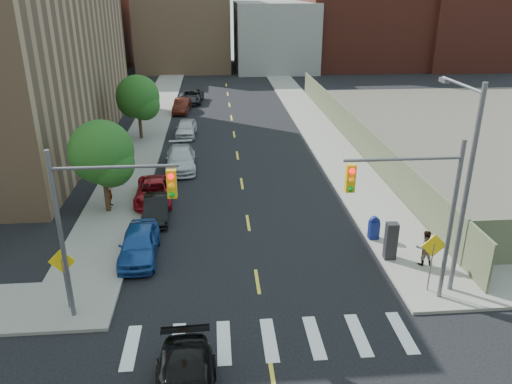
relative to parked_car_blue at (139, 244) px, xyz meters
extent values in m
cube|color=gray|center=(-2.25, 30.88, -0.67)|extent=(3.50, 73.00, 0.15)
cube|color=gray|center=(13.25, 30.88, -0.67)|extent=(3.50, 73.00, 0.15)
cube|color=#5F6849|center=(15.10, 17.38, 0.50)|extent=(0.12, 44.00, 2.50)
cube|color=#592319|center=(-16.50, 59.38, 5.25)|extent=(14.00, 18.00, 12.00)
cube|color=#8C6B4C|center=(-0.50, 61.38, 6.75)|extent=(14.00, 16.00, 15.00)
cube|color=gray|center=(13.50, 59.38, 4.25)|extent=(12.00, 16.00, 10.00)
cube|color=#592319|center=(27.50, 61.38, 7.25)|extent=(18.00, 18.00, 16.00)
cube|color=#592319|center=(43.50, 59.38, 8.25)|extent=(14.00, 16.00, 18.00)
cylinder|color=#59595E|center=(-2.00, -4.62, 2.75)|extent=(0.18, 0.18, 7.00)
cylinder|color=#59595E|center=(0.25, -4.62, 5.55)|extent=(4.50, 0.12, 0.12)
cube|color=#E5A50C|center=(2.20, -4.62, 4.85)|extent=(0.35, 0.30, 1.05)
cylinder|color=#59595E|center=(13.00, -4.62, 2.75)|extent=(0.18, 0.18, 7.00)
cylinder|color=#59595E|center=(10.75, -4.62, 5.55)|extent=(4.50, 0.12, 0.12)
cube|color=#E5A50C|center=(8.80, -4.62, 4.85)|extent=(0.35, 0.30, 1.05)
cylinder|color=#59595E|center=(13.70, -4.12, 3.75)|extent=(0.20, 0.20, 9.00)
cylinder|color=#59595E|center=(13.70, -2.42, 7.85)|extent=(0.12, 3.50, 0.12)
cube|color=#59595E|center=(13.70, -0.82, 7.75)|extent=(0.25, 0.60, 0.18)
cylinder|color=#59595E|center=(-2.30, -4.12, 0.45)|extent=(0.06, 0.06, 2.40)
cube|color=yellow|center=(-2.30, -4.12, 1.55)|extent=(1.06, 0.04, 1.06)
cylinder|color=#59595E|center=(12.70, -4.12, 0.45)|extent=(0.06, 0.06, 2.40)
cube|color=yellow|center=(12.70, -4.12, 1.55)|extent=(1.06, 0.04, 1.06)
cylinder|color=#59595E|center=(-2.30, 9.38, 0.45)|extent=(0.06, 0.06, 2.40)
cube|color=yellow|center=(-2.30, 9.38, 1.55)|extent=(1.06, 0.04, 1.06)
cylinder|color=#332114|center=(-2.50, 5.38, 0.57)|extent=(0.28, 0.28, 2.64)
sphere|color=#134516|center=(-2.50, 5.38, 2.97)|extent=(3.60, 3.60, 3.60)
sphere|color=#134516|center=(-2.00, 5.08, 2.37)|extent=(2.64, 2.64, 2.64)
sphere|color=#134516|center=(-2.90, 5.78, 2.55)|extent=(2.88, 2.88, 2.88)
cylinder|color=#332114|center=(-2.50, 20.38, 0.57)|extent=(0.28, 0.28, 2.64)
sphere|color=#134516|center=(-2.50, 20.38, 2.97)|extent=(3.60, 3.60, 3.60)
sphere|color=#134516|center=(-2.00, 20.08, 2.37)|extent=(2.64, 2.64, 2.64)
sphere|color=#134516|center=(-2.90, 20.78, 2.55)|extent=(2.88, 2.88, 2.88)
imported|color=navy|center=(0.00, 0.00, 0.00)|extent=(1.81, 4.40, 1.49)
imported|color=black|center=(0.39, 4.41, -0.11)|extent=(1.55, 3.92, 1.27)
imported|color=maroon|center=(0.00, 6.84, -0.09)|extent=(2.40, 4.85, 1.32)
imported|color=#B7BBBF|center=(1.30, 12.72, 0.00)|extent=(2.32, 5.23, 1.49)
imported|color=silver|center=(1.30, 21.23, -0.03)|extent=(1.92, 4.30, 1.44)
imported|color=#3F140C|center=(0.49, 30.18, -0.03)|extent=(1.91, 4.45, 1.42)
imported|color=black|center=(1.30, 34.88, -0.04)|extent=(2.77, 5.28, 1.42)
cube|color=navy|center=(11.80, 0.71, -0.11)|extent=(0.53, 0.41, 0.97)
cylinder|color=navy|center=(11.80, 0.71, 0.39)|extent=(0.51, 0.26, 0.50)
cube|color=black|center=(11.95, -1.34, 0.33)|extent=(0.57, 0.47, 1.85)
imported|color=gray|center=(-2.50, 5.99, 0.38)|extent=(0.52, 0.74, 1.96)
imported|color=gray|center=(13.34, -2.00, 0.26)|extent=(0.84, 0.66, 1.72)
camera|label=1|loc=(3.83, -21.63, 11.49)|focal=35.00mm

